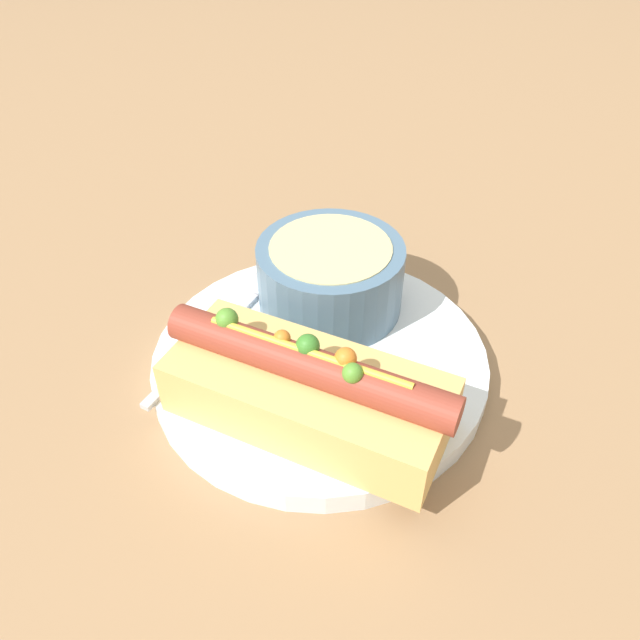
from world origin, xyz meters
The scene contains 5 objects.
ground_plane centered at (0.00, 0.00, 0.00)m, with size 4.00×4.00×0.00m, color #93704C.
dinner_plate centered at (0.00, 0.00, 0.01)m, with size 0.24×0.24×0.02m.
hot_dog centered at (0.02, -0.05, 0.04)m, with size 0.19×0.10×0.07m.
soup_bowl centered at (-0.02, 0.05, 0.05)m, with size 0.11×0.11×0.06m.
spoon centered at (-0.08, 0.02, 0.02)m, with size 0.03×0.18×0.01m.
Camera 1 is at (0.17, -0.28, 0.33)m, focal length 35.00 mm.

